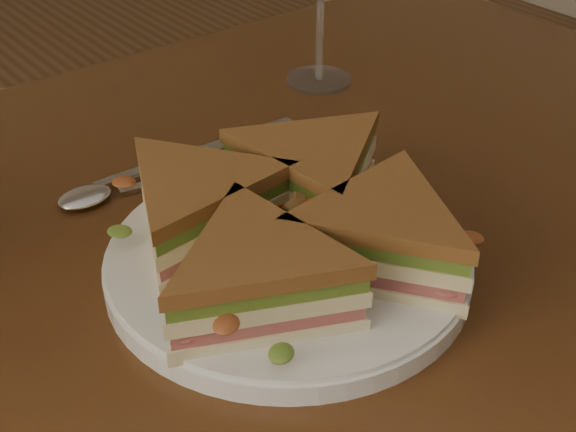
{
  "coord_description": "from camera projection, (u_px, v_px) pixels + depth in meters",
  "views": [
    {
      "loc": [
        -0.29,
        -0.43,
        1.13
      ],
      "look_at": [
        0.01,
        -0.05,
        0.8
      ],
      "focal_mm": 50.0,
      "sensor_mm": 36.0,
      "label": 1
    }
  ],
  "objects": [
    {
      "name": "knife",
      "position": [
        194.0,
        156.0,
        0.75
      ],
      "size": [
        0.22,
        0.02,
        0.0
      ],
      "rotation": [
        0.0,
        0.0,
        -0.03
      ],
      "color": "silver",
      "rests_on": "table"
    },
    {
      "name": "plate",
      "position": [
        288.0,
        262.0,
        0.61
      ],
      "size": [
        0.28,
        0.28,
        0.02
      ],
      "primitive_type": "cylinder",
      "color": "white",
      "rests_on": "table"
    },
    {
      "name": "crisps_mound",
      "position": [
        288.0,
        226.0,
        0.59
      ],
      "size": [
        0.09,
        0.09,
        0.05
      ],
      "primitive_type": null,
      "color": "#BD5518",
      "rests_on": "plate"
    },
    {
      "name": "table",
      "position": [
        248.0,
        337.0,
        0.69
      ],
      "size": [
        1.2,
        0.8,
        0.75
      ],
      "color": "#361C0C",
      "rests_on": "ground"
    },
    {
      "name": "spoon",
      "position": [
        111.0,
        192.0,
        0.7
      ],
      "size": [
        0.18,
        0.06,
        0.01
      ],
      "rotation": [
        0.0,
        0.0,
        -0.22
      ],
      "color": "silver",
      "rests_on": "table"
    },
    {
      "name": "sandwich_wedges",
      "position": [
        288.0,
        222.0,
        0.59
      ],
      "size": [
        0.33,
        0.33,
        0.06
      ],
      "color": "#FFF0BC",
      "rests_on": "plate"
    }
  ]
}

